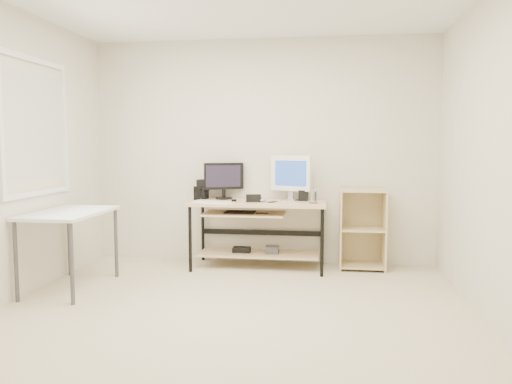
{
  "coord_description": "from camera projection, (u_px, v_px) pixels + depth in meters",
  "views": [
    {
      "loc": [
        0.74,
        -3.81,
        1.38
      ],
      "look_at": [
        0.02,
        1.3,
        0.89
      ],
      "focal_mm": 35.0,
      "sensor_mm": 36.0,
      "label": 1
    }
  ],
  "objects": [
    {
      "name": "drinking_glass",
      "position": [
        313.0,
        196.0,
        5.38
      ],
      "size": [
        0.09,
        0.09,
        0.15
      ],
      "primitive_type": "cylinder",
      "rotation": [
        0.0,
        0.0,
        0.16
      ],
      "color": "white",
      "rests_on": "coaster"
    },
    {
      "name": "black_monitor",
      "position": [
        224.0,
        178.0,
        5.79
      ],
      "size": [
        0.45,
        0.22,
        0.42
      ],
      "rotation": [
        0.0,
        0.0,
        0.39
      ],
      "color": "black",
      "rests_on": "desk"
    },
    {
      "name": "audio_controller",
      "position": [
        198.0,
        193.0,
        5.66
      ],
      "size": [
        0.08,
        0.06,
        0.16
      ],
      "primitive_type": "cube",
      "rotation": [
        0.0,
        0.0,
        -0.05
      ],
      "color": "black",
      "rests_on": "desk"
    },
    {
      "name": "shelf_unit",
      "position": [
        362.0,
        228.0,
        5.58
      ],
      "size": [
        0.5,
        0.4,
        0.9
      ],
      "color": "#D6BF85",
      "rests_on": "ground"
    },
    {
      "name": "speaker_left",
      "position": [
        203.0,
        189.0,
        5.83
      ],
      "size": [
        0.14,
        0.14,
        0.23
      ],
      "rotation": [
        0.0,
        0.0,
        -0.24
      ],
      "color": "black",
      "rests_on": "desk"
    },
    {
      "name": "volume_puck",
      "position": [
        234.0,
        200.0,
        5.57
      ],
      "size": [
        0.06,
        0.06,
        0.02
      ],
      "primitive_type": "cylinder",
      "rotation": [
        0.0,
        0.0,
        -0.07
      ],
      "color": "black",
      "rests_on": "desk"
    },
    {
      "name": "coaster",
      "position": [
        313.0,
        203.0,
        5.39
      ],
      "size": [
        0.11,
        0.11,
        0.01
      ],
      "primitive_type": "cylinder",
      "rotation": [
        0.0,
        0.0,
        0.16
      ],
      "color": "#8F6440",
      "rests_on": "desk"
    },
    {
      "name": "smartphone",
      "position": [
        272.0,
        202.0,
        5.5
      ],
      "size": [
        0.1,
        0.13,
        0.01
      ],
      "primitive_type": "cube",
      "rotation": [
        0.0,
        0.0,
        -0.36
      ],
      "color": "black",
      "rests_on": "desk"
    },
    {
      "name": "side_table",
      "position": [
        69.0,
        220.0,
        4.75
      ],
      "size": [
        0.6,
        1.0,
        0.75
      ],
      "color": "white",
      "rests_on": "ground"
    },
    {
      "name": "white_imac",
      "position": [
        291.0,
        174.0,
        5.66
      ],
      "size": [
        0.47,
        0.2,
        0.51
      ],
      "rotation": [
        0.0,
        0.0,
        -0.34
      ],
      "color": "silver",
      "rests_on": "desk"
    },
    {
      "name": "room",
      "position": [
        214.0,
        153.0,
        3.93
      ],
      "size": [
        4.01,
        4.01,
        2.62
      ],
      "color": "beige",
      "rests_on": "ground"
    },
    {
      "name": "mouse",
      "position": [
        263.0,
        200.0,
        5.54
      ],
      "size": [
        0.09,
        0.13,
        0.04
      ],
      "primitive_type": "ellipsoid",
      "rotation": [
        0.0,
        0.0,
        -0.07
      ],
      "color": "#ABABAF",
      "rests_on": "desk"
    },
    {
      "name": "desk",
      "position": [
        256.0,
        220.0,
        5.58
      ],
      "size": [
        1.5,
        0.65,
        0.75
      ],
      "color": "#DBB98B",
      "rests_on": "ground"
    },
    {
      "name": "keyboard",
      "position": [
        214.0,
        202.0,
        5.44
      ],
      "size": [
        0.49,
        0.31,
        0.02
      ],
      "primitive_type": "cube",
      "rotation": [
        0.0,
        0.0,
        -0.41
      ],
      "color": "white",
      "rests_on": "desk"
    },
    {
      "name": "speaker_right",
      "position": [
        303.0,
        195.0,
        5.63
      ],
      "size": [
        0.11,
        0.11,
        0.12
      ],
      "primitive_type": "cube",
      "rotation": [
        0.0,
        0.0,
        -0.09
      ],
      "color": "black",
      "rests_on": "desk"
    },
    {
      "name": "center_speaker",
      "position": [
        254.0,
        198.0,
        5.52
      ],
      "size": [
        0.18,
        0.1,
        0.08
      ],
      "primitive_type": "cube",
      "rotation": [
        0.0,
        0.0,
        0.14
      ],
      "color": "black",
      "rests_on": "desk"
    }
  ]
}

